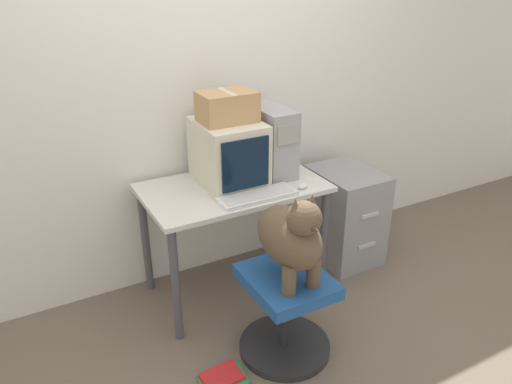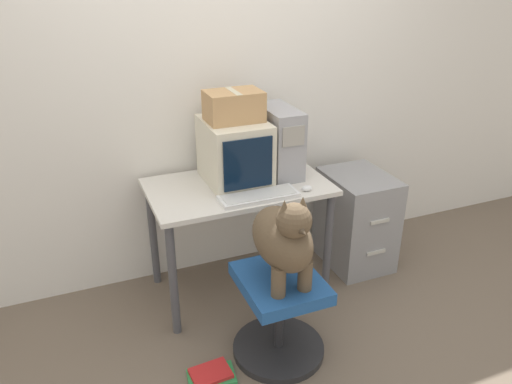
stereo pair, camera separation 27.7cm
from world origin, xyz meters
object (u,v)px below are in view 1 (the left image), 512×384
book_stack_floor (222,378)px  pc_tower (270,140)px  office_chair (286,311)px  dog (292,236)px  cardboard_box (227,107)px  crt_monitor (229,152)px  keyboard (257,196)px  filing_cabinet (344,215)px

book_stack_floor → pc_tower: bearing=46.9°
office_chair → dog: (0.00, -0.03, 0.49)m
dog → cardboard_box: 0.89m
crt_monitor → dog: bearing=-91.3°
pc_tower → dog: (-0.32, -0.77, -0.22)m
keyboard → dog: bearing=-96.8°
crt_monitor → book_stack_floor: size_ratio=1.70×
keyboard → dog: 0.46m
filing_cabinet → book_stack_floor: bearing=-152.1°
office_chair → book_stack_floor: (-0.41, -0.05, -0.25)m
pc_tower → keyboard: pc_tower is taller
keyboard → office_chair: size_ratio=0.90×
pc_tower → cardboard_box: size_ratio=1.32×
pc_tower → office_chair: pc_tower is taller
pc_tower → cardboard_box: bearing=-177.3°
keyboard → filing_cabinet: bearing=14.7°
filing_cabinet → crt_monitor: bearing=175.5°
pc_tower → office_chair: size_ratio=0.83×
pc_tower → keyboard: size_ratio=0.92×
dog → book_stack_floor: size_ratio=1.95×
crt_monitor → filing_cabinet: 1.08m
pc_tower → cardboard_box: cardboard_box is taller
office_chair → filing_cabinet: filing_cabinet is taller
keyboard → filing_cabinet: keyboard is taller
crt_monitor → cardboard_box: bearing=90.0°
pc_tower → filing_cabinet: size_ratio=0.63×
crt_monitor → cardboard_box: 0.28m
office_chair → filing_cabinet: bearing=35.8°
keyboard → book_stack_floor: (-0.47, -0.47, -0.76)m
keyboard → book_stack_floor: size_ratio=1.75×
pc_tower → cardboard_box: 0.40m
dog → cardboard_box: cardboard_box is taller
office_chair → dog: 0.49m
pc_tower → filing_cabinet: (0.58, -0.09, -0.64)m
book_stack_floor → filing_cabinet: bearing=27.9°
office_chair → book_stack_floor: bearing=-173.3°
office_chair → dog: size_ratio=0.99×
book_stack_floor → crt_monitor: bearing=60.6°
office_chair → filing_cabinet: size_ratio=0.76×
filing_cabinet → book_stack_floor: filing_cabinet is taller
crt_monitor → office_chair: (-0.02, -0.72, -0.68)m
crt_monitor → book_stack_floor: bearing=-119.4°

